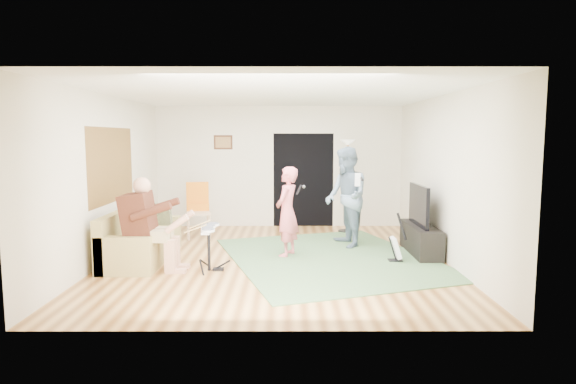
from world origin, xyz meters
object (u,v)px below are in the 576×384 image
object	(u,v)px
tv_cabinet	(421,240)
television	(419,205)
guitarist	(346,197)
dining_chair	(199,218)
drum_kit	(209,251)
sofa	(137,243)
guitar_spare	(396,248)
torchiere_lamp	(347,169)
singer	(287,212)

from	to	relation	value
tv_cabinet	television	distance (m)	0.60
guitarist	dining_chair	world-z (taller)	guitarist
drum_kit	guitarist	world-z (taller)	guitarist
sofa	guitarist	distance (m)	3.74
drum_kit	guitar_spare	bearing A→B (deg)	10.01
sofa	guitarist	xyz separation A→B (m)	(3.56, 0.97, 0.65)
guitar_spare	television	size ratio (longest dim) A/B	0.75
drum_kit	television	xyz separation A→B (m)	(3.45, 1.06, 0.55)
torchiere_lamp	singer	bearing A→B (deg)	-121.05
tv_cabinet	television	size ratio (longest dim) A/B	1.31
tv_cabinet	sofa	bearing A→B (deg)	-175.16
drum_kit	guitarist	xyz separation A→B (m)	(2.27, 1.62, 0.62)
singer	dining_chair	bearing A→B (deg)	-109.35
drum_kit	dining_chair	world-z (taller)	dining_chair
guitar_spare	torchiere_lamp	size ratio (longest dim) A/B	0.41
tv_cabinet	dining_chair	bearing A→B (deg)	161.42
singer	television	bearing A→B (deg)	115.43
television	guitar_spare	bearing A→B (deg)	-132.93
dining_chair	tv_cabinet	xyz separation A→B (m)	(4.10, -1.38, -0.14)
tv_cabinet	drum_kit	bearing A→B (deg)	-163.22
guitar_spare	dining_chair	xyz separation A→B (m)	(-3.55, 1.91, 0.16)
dining_chair	guitar_spare	bearing A→B (deg)	-41.44
guitarist	torchiere_lamp	distance (m)	1.46
sofa	drum_kit	world-z (taller)	sofa
sofa	tv_cabinet	distance (m)	4.81
torchiere_lamp	tv_cabinet	distance (m)	2.47
torchiere_lamp	sofa	bearing A→B (deg)	-147.79
dining_chair	television	distance (m)	4.30
drum_kit	dining_chair	xyz separation A→B (m)	(-0.60, 2.43, 0.09)
dining_chair	guitarist	bearing A→B (deg)	-28.92
guitar_spare	tv_cabinet	xyz separation A→B (m)	(0.55, 0.53, 0.02)
drum_kit	tv_cabinet	size ratio (longest dim) A/B	0.50
singer	torchiere_lamp	size ratio (longest dim) A/B	0.78
torchiere_lamp	television	xyz separation A→B (m)	(0.99, -1.95, -0.50)
guitar_spare	torchiere_lamp	bearing A→B (deg)	101.30
sofa	torchiere_lamp	bearing A→B (deg)	32.21
guitarist	drum_kit	bearing A→B (deg)	-67.54
drum_kit	television	distance (m)	3.65
guitarist	television	bearing A→B (deg)	51.24
singer	dining_chair	xyz separation A→B (m)	(-1.78, 1.53, -0.37)
guitarist	guitar_spare	distance (m)	1.47
singer	sofa	bearing A→B (deg)	-62.85
torchiere_lamp	tv_cabinet	bearing A→B (deg)	-61.88
dining_chair	drum_kit	bearing A→B (deg)	-89.38
torchiere_lamp	dining_chair	distance (m)	3.25
sofa	torchiere_lamp	world-z (taller)	torchiere_lamp
singer	television	distance (m)	2.27
sofa	dining_chair	distance (m)	1.92
singer	guitarist	distance (m)	1.31
drum_kit	singer	bearing A→B (deg)	37.17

